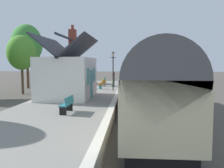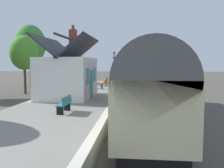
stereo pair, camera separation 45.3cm
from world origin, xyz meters
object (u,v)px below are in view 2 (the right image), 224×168
at_px(bench_platform_end, 106,80).
at_px(station_sign_board, 116,76).
at_px(planter_edge_near, 115,84).
at_px(tree_distant, 24,53).
at_px(train, 145,84).
at_px(tree_far_left, 30,44).
at_px(planter_corner_building, 95,79).
at_px(bench_by_lamp, 65,104).
at_px(planter_by_door, 105,83).
at_px(lamp_post_platform, 114,63).
at_px(planter_bench_left, 102,86).
at_px(station_building, 69,76).

height_order(bench_platform_end, station_sign_board, station_sign_board).
relative_size(planter_edge_near, tree_distant, 0.13).
height_order(train, tree_far_left, tree_far_left).
bearing_deg(planter_corner_building, bench_by_lamp, -174.89).
relative_size(planter_corner_building, tree_far_left, 0.11).
height_order(planter_by_door, lamp_post_platform, lamp_post_platform).
relative_size(planter_edge_near, planter_by_door, 1.04).
relative_size(bench_by_lamp, station_sign_board, 0.90).
relative_size(bench_platform_end, planter_corner_building, 1.47).
xyz_separation_m(planter_by_door, lamp_post_platform, (-3.76, -1.33, 2.16)).
relative_size(station_sign_board, tree_distant, 0.24).
distance_m(planter_edge_near, planter_by_door, 1.13).
bearing_deg(planter_by_door, tree_distant, 94.08).
bearing_deg(planter_bench_left, tree_far_left, 53.60).
bearing_deg(tree_distant, station_building, -137.40).
bearing_deg(station_sign_board, lamp_post_platform, -177.50).
distance_m(bench_by_lamp, tree_distant, 16.53).
bearing_deg(bench_platform_end, planter_by_door, -174.17).
bearing_deg(station_building, tree_far_left, 33.69).
distance_m(bench_platform_end, planter_by_door, 3.43).
relative_size(planter_corner_building, station_sign_board, 0.61).
bearing_deg(tree_distant, planter_corner_building, -54.45).
xyz_separation_m(station_sign_board, tree_far_left, (4.54, 12.27, 4.00)).
relative_size(station_building, bench_platform_end, 4.20).
distance_m(bench_platform_end, planter_bench_left, 6.12).
bearing_deg(lamp_post_platform, tree_distant, 73.37).
bearing_deg(planter_bench_left, bench_platform_end, 2.86).
bearing_deg(station_building, planter_corner_building, 1.20).
bearing_deg(lamp_post_platform, tree_far_left, 53.48).
bearing_deg(planter_corner_building, station_sign_board, -137.99).
xyz_separation_m(train, station_building, (2.95, 5.69, 0.32)).
distance_m(station_building, planter_edge_near, 9.54).
bearing_deg(tree_distant, station_sign_board, -81.16).
bearing_deg(bench_by_lamp, tree_distant, 32.70).
xyz_separation_m(planter_edge_near, planter_by_door, (-0.38, 1.05, 0.15)).
xyz_separation_m(planter_edge_near, planter_corner_building, (4.03, 3.05, 0.22)).
relative_size(bench_by_lamp, planter_edge_near, 1.65).
height_order(station_building, planter_corner_building, station_building).
relative_size(train, planter_bench_left, 23.22).
bearing_deg(planter_edge_near, planter_bench_left, 160.39).
distance_m(planter_edge_near, lamp_post_platform, 4.75).
relative_size(bench_platform_end, lamp_post_platform, 0.38).
bearing_deg(station_sign_board, planter_corner_building, 42.01).
relative_size(bench_by_lamp, tree_far_left, 0.16).
relative_size(planter_by_door, planter_bench_left, 1.18).
bearing_deg(planter_by_door, bench_by_lamp, 178.69).
distance_m(train, planter_corner_building, 17.10).
bearing_deg(bench_platform_end, tree_far_left, 79.13).
distance_m(planter_corner_building, tree_distant, 9.29).
bearing_deg(planter_by_door, planter_edge_near, -70.22).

